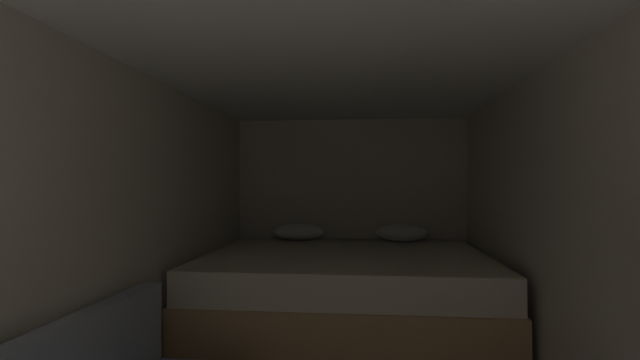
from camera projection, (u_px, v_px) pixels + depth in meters
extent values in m
cube|color=beige|center=(351.00, 216.00, 4.89)|extent=(2.58, 0.05, 2.11)
cube|color=beige|center=(103.00, 249.00, 2.44)|extent=(0.05, 5.13, 2.11)
cube|color=beige|center=(591.00, 256.00, 2.18)|extent=(0.05, 5.13, 2.11)
cube|color=white|center=(333.00, 44.00, 2.32)|extent=(2.58, 5.13, 0.05)
cube|color=tan|center=(346.00, 315.00, 3.83)|extent=(2.36, 1.97, 0.58)
cube|color=beige|center=(346.00, 267.00, 3.83)|extent=(2.32, 1.93, 0.25)
ellipsoid|color=white|center=(299.00, 232.00, 4.66)|extent=(0.53, 0.31, 0.18)
ellipsoid|color=white|center=(402.00, 233.00, 4.55)|extent=(0.53, 0.31, 0.18)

